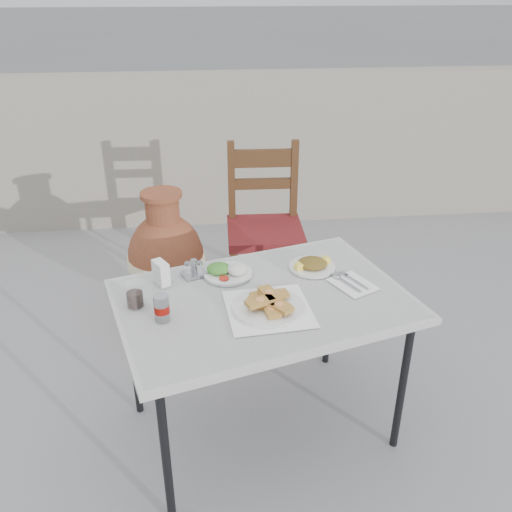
{
  "coord_description": "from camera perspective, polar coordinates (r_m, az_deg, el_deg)",
  "views": [
    {
      "loc": [
        -0.11,
        -1.8,
        1.85
      ],
      "look_at": [
        0.08,
        0.1,
        0.86
      ],
      "focal_mm": 38.0,
      "sensor_mm": 36.0,
      "label": 1
    }
  ],
  "objects": [
    {
      "name": "cutlery_napkin",
      "position": [
        2.31,
        9.87,
        -2.76
      ],
      "size": [
        0.21,
        0.23,
        0.01
      ],
      "rotation": [
        0.0,
        0.0,
        0.45
      ],
      "color": "white",
      "rests_on": "cafe_table"
    },
    {
      "name": "napkin_holder",
      "position": [
        2.29,
        -9.96,
        -1.76
      ],
      "size": [
        0.08,
        0.09,
        0.1
      ],
      "rotation": [
        0.0,
        0.0,
        0.52
      ],
      "color": "white",
      "rests_on": "cafe_table"
    },
    {
      "name": "pide_plate",
      "position": [
        2.09,
        1.33,
        -4.94
      ],
      "size": [
        0.35,
        0.35,
        0.07
      ],
      "rotation": [
        0.0,
        0.0,
        0.09
      ],
      "color": "white",
      "rests_on": "cafe_table"
    },
    {
      "name": "soda_can",
      "position": [
        2.05,
        -9.91,
        -5.39
      ],
      "size": [
        0.06,
        0.06,
        0.1
      ],
      "color": "silver",
      "rests_on": "cafe_table"
    },
    {
      "name": "salad_chopped_plate",
      "position": [
        2.4,
        5.95,
        -0.91
      ],
      "size": [
        0.2,
        0.2,
        0.04
      ],
      "color": "silver",
      "rests_on": "cafe_table"
    },
    {
      "name": "chair",
      "position": [
        3.24,
        0.91,
        3.1
      ],
      "size": [
        0.46,
        0.46,
        1.0
      ],
      "rotation": [
        0.0,
        0.0,
        -0.04
      ],
      "color": "#381E0F",
      "rests_on": "ground"
    },
    {
      "name": "terracotta_urn",
      "position": [
        3.22,
        -9.4,
        -0.41
      ],
      "size": [
        0.45,
        0.45,
        0.79
      ],
      "color": "brown",
      "rests_on": "ground"
    },
    {
      "name": "salad_rice_plate",
      "position": [
        2.34,
        -3.05,
        -1.57
      ],
      "size": [
        0.21,
        0.21,
        0.05
      ],
      "color": "silver",
      "rests_on": "cafe_table"
    },
    {
      "name": "ground",
      "position": [
        2.58,
        -1.71,
        -18.42
      ],
      "size": [
        80.0,
        80.0,
        0.0
      ],
      "primitive_type": "plane",
      "color": "slate",
      "rests_on": "ground"
    },
    {
      "name": "cafe_table",
      "position": [
        2.21,
        0.71,
        -5.43
      ],
      "size": [
        1.32,
        1.06,
        0.7
      ],
      "rotation": [
        0.0,
        0.0,
        0.28
      ],
      "color": "black",
      "rests_on": "ground"
    },
    {
      "name": "cola_glass",
      "position": [
        2.16,
        -12.65,
        -4.14
      ],
      "size": [
        0.07,
        0.07,
        0.1
      ],
      "color": "white",
      "rests_on": "cafe_table"
    },
    {
      "name": "condiment_caddy",
      "position": [
        2.34,
        -6.54,
        -1.49
      ],
      "size": [
        0.12,
        0.11,
        0.07
      ],
      "rotation": [
        0.0,
        0.0,
        0.38
      ],
      "color": "#B0B0B7",
      "rests_on": "cafe_table"
    },
    {
      "name": "back_wall",
      "position": [
        4.47,
        -4.33,
        11.08
      ],
      "size": [
        6.0,
        0.25,
        1.2
      ],
      "primitive_type": "cube",
      "color": "gray",
      "rests_on": "ground"
    }
  ]
}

